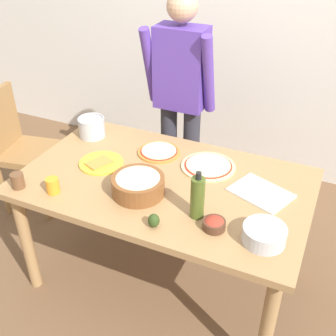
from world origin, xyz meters
name	(u,v)px	position (x,y,z in m)	size (l,w,h in m)	color
ground	(165,275)	(0.00, 0.00, 0.00)	(8.00, 8.00, 0.00)	brown
wall_back	(250,17)	(0.00, 1.60, 1.30)	(5.60, 0.10, 2.60)	silver
dining_table	(164,193)	(0.00, 0.00, 0.67)	(1.60, 0.96, 0.76)	#A37A4C
person_cook	(181,94)	(-0.22, 0.76, 0.94)	(0.49, 0.25, 1.62)	#2D2D38
chair_wooden_left	(19,144)	(-1.32, 0.27, 0.54)	(0.47, 0.47, 0.95)	olive
pizza_raw_on_board	(208,166)	(0.18, 0.22, 0.77)	(0.32, 0.32, 0.02)	beige
pizza_cooked_on_tray	(159,152)	(-0.15, 0.25, 0.77)	(0.26, 0.26, 0.02)	#C67A33
plate_with_slice	(101,163)	(-0.41, 0.00, 0.77)	(0.26, 0.26, 0.02)	gold
popcorn_bowl	(138,184)	(-0.07, -0.17, 0.82)	(0.28, 0.28, 0.11)	brown
mixing_bowl_steel	(264,235)	(0.62, -0.26, 0.80)	(0.20, 0.20, 0.08)	#B7B7BC
small_sauce_bowl	(214,224)	(0.38, -0.27, 0.79)	(0.11, 0.11, 0.06)	#4C2D1E
olive_oil_bottle	(198,197)	(0.28, -0.22, 0.87)	(0.07, 0.07, 0.26)	#47561E
steel_pot	(92,127)	(-0.65, 0.27, 0.83)	(0.17, 0.17, 0.13)	#B7B7BC
cup_orange	(53,186)	(-0.49, -0.35, 0.80)	(0.07, 0.07, 0.09)	orange
cup_small_brown	(18,181)	(-0.69, -0.39, 0.80)	(0.07, 0.07, 0.09)	brown
cutting_board_white	(261,193)	(0.52, 0.09, 0.77)	(0.30, 0.22, 0.01)	white
avocado	(154,220)	(0.12, -0.37, 0.80)	(0.06, 0.06, 0.07)	#2D4219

